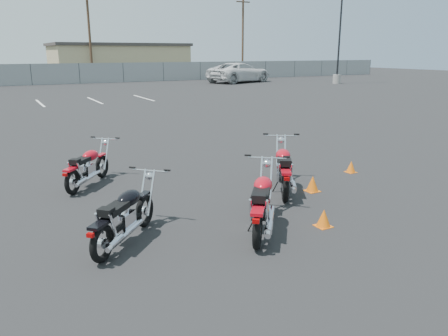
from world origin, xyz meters
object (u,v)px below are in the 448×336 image
motorcycle_front_red (88,167)px  motorcycle_third_red (262,203)px  white_van (239,67)px  motorcycle_second_black (125,216)px  motorcycle_rear_red (284,169)px

motorcycle_front_red → motorcycle_third_red: bearing=-63.0°
motorcycle_third_red → white_van: 35.27m
motorcycle_second_black → motorcycle_front_red: bearing=87.8°
motorcycle_second_black → motorcycle_rear_red: bearing=15.0°
motorcycle_rear_red → white_van: white_van is taller
motorcycle_front_red → white_van: white_van is taller
motorcycle_third_red → motorcycle_rear_red: bearing=45.1°
motorcycle_rear_red → white_van: 33.21m
motorcycle_third_red → white_van: (17.48, 30.61, 0.97)m
motorcycle_rear_red → white_van: (15.97, 29.10, 0.96)m
motorcycle_rear_red → motorcycle_second_black: bearing=-165.0°
motorcycle_third_red → motorcycle_rear_red: 2.14m
white_van → motorcycle_third_red: bearing=133.5°
motorcycle_third_red → motorcycle_rear_red: motorcycle_rear_red is taller
motorcycle_rear_red → motorcycle_third_red: bearing=-134.9°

